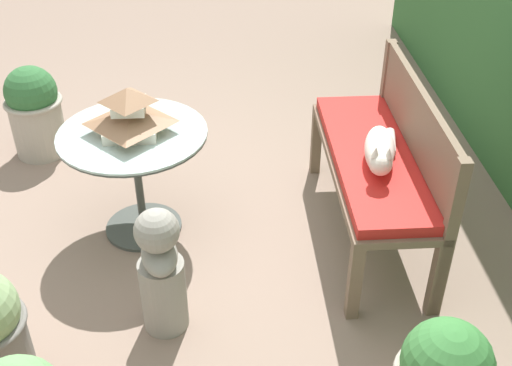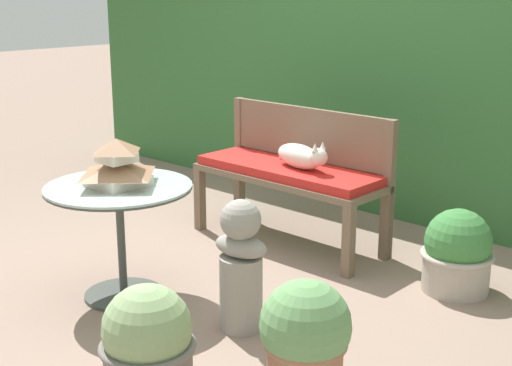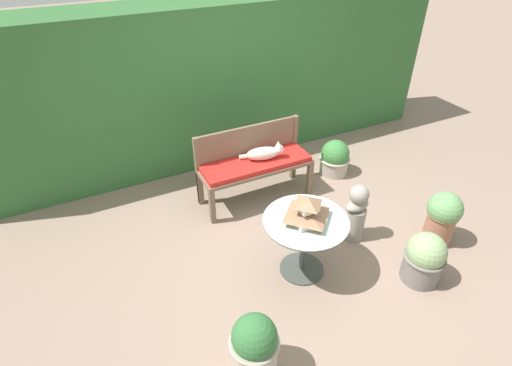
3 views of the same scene
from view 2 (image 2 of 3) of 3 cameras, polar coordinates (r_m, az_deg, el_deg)
name	(u,v)px [view 2 (image 2 of 3)]	position (r m, az deg, el deg)	size (l,w,h in m)	color
ground	(180,287)	(4.13, -6.07, -8.31)	(30.00, 30.00, 0.00)	gray
foliage_hedge_back	(405,72)	(5.61, 11.85, 8.66)	(6.40, 0.82, 2.06)	#336633
garden_bench	(288,177)	(4.66, 2.56, 0.49)	(1.34, 0.46, 0.54)	brown
bench_backrest	(308,144)	(4.77, 4.21, 3.14)	(1.34, 0.06, 0.89)	brown
cat	(301,156)	(4.55, 3.65, 2.15)	(0.50, 0.26, 0.20)	silver
patio_table	(120,209)	(3.89, -10.86, -2.07)	(0.79, 0.79, 0.64)	#424742
pagoda_birdhouse	(117,166)	(3.83, -11.04, 1.38)	(0.36, 0.36, 0.25)	silver
garden_bust	(241,266)	(3.52, -1.22, -6.65)	(0.30, 0.21, 0.67)	gray
potted_plant_patio_mid	(457,253)	(4.15, 15.79, -5.42)	(0.41, 0.41, 0.48)	#ADA393
potted_plant_bench_left	(148,349)	(2.95, -8.65, -13.03)	(0.39, 0.39, 0.53)	slate
potted_plant_hedge_corner	(305,351)	(2.76, 3.94, -13.24)	(0.35, 0.35, 0.61)	#9E664C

